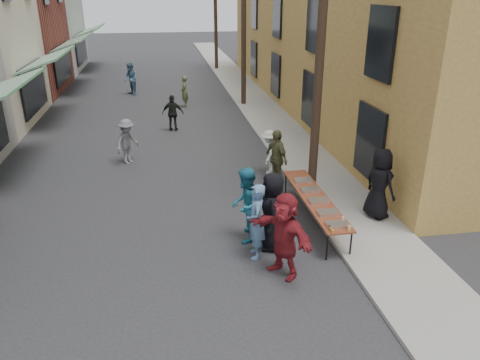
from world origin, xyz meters
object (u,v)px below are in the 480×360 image
object	(u,v)px
utility_pole_near	(321,45)
server	(380,184)
serving_table	(315,199)
catering_tray_sausage	(337,225)
utility_pole_mid	(244,18)
utility_pole_far	(215,8)
guest_front_c	(246,205)
guest_front_a	(272,212)

from	to	relation	value
utility_pole_near	server	world-z (taller)	utility_pole_near
serving_table	catering_tray_sausage	size ratio (longest dim) A/B	8.00
utility_pole_mid	catering_tray_sausage	size ratio (longest dim) A/B	18.00
utility_pole_far	server	distance (m)	26.14
serving_table	utility_pole_far	bearing A→B (deg)	88.89
utility_pole_far	server	world-z (taller)	utility_pole_far
utility_pole_mid	guest_front_c	xyz separation A→B (m)	(-2.49, -14.37, -3.54)
guest_front_c	server	bearing A→B (deg)	115.94
utility_pole_near	utility_pole_far	xyz separation A→B (m)	(0.00, 24.00, 0.00)
utility_pole_far	guest_front_c	bearing A→B (deg)	-95.40
catering_tray_sausage	guest_front_c	xyz separation A→B (m)	(-1.99, 1.05, 0.17)
catering_tray_sausage	guest_front_c	distance (m)	2.26
serving_table	guest_front_a	bearing A→B (deg)	-142.58
server	serving_table	bearing A→B (deg)	66.46
utility_pole_near	utility_pole_mid	distance (m)	12.00
utility_pole_mid	serving_table	xyz separation A→B (m)	(-0.50, -13.76, -3.79)
serving_table	guest_front_a	distance (m)	1.82
utility_pole_mid	server	distance (m)	14.35
catering_tray_sausage	serving_table	bearing A→B (deg)	90.00
utility_pole_near	utility_pole_mid	world-z (taller)	same
guest_front_a	guest_front_c	distance (m)	0.75
serving_table	utility_pole_near	bearing A→B (deg)	74.17
utility_pole_mid	guest_front_a	world-z (taller)	utility_pole_mid
utility_pole_far	serving_table	world-z (taller)	utility_pole_far
utility_pole_far	guest_front_a	world-z (taller)	utility_pole_far
utility_pole_far	catering_tray_sausage	world-z (taller)	utility_pole_far
utility_pole_far	utility_pole_mid	bearing A→B (deg)	-90.00
utility_pole_far	catering_tray_sausage	xyz separation A→B (m)	(-0.50, -27.41, -3.71)
guest_front_c	server	size ratio (longest dim) A/B	0.99
catering_tray_sausage	guest_front_c	bearing A→B (deg)	152.28
utility_pole_far	guest_front_c	xyz separation A→B (m)	(-2.49, -26.37, -3.54)
utility_pole_mid	server	world-z (taller)	utility_pole_mid
guest_front_a	catering_tray_sausage	bearing A→B (deg)	76.75
utility_pole_mid	utility_pole_far	bearing A→B (deg)	90.00
utility_pole_far	guest_front_a	distance (m)	27.16
utility_pole_near	guest_front_a	size ratio (longest dim) A/B	4.59
utility_pole_far	utility_pole_near	bearing A→B (deg)	-90.00
serving_table	guest_front_c	bearing A→B (deg)	-163.16
utility_pole_near	guest_front_c	size ratio (longest dim) A/B	4.68
utility_pole_near	catering_tray_sausage	size ratio (longest dim) A/B	18.00
utility_pole_mid	guest_front_a	size ratio (longest dim) A/B	4.59
guest_front_a	guest_front_c	xyz separation A→B (m)	(-0.56, 0.49, -0.02)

